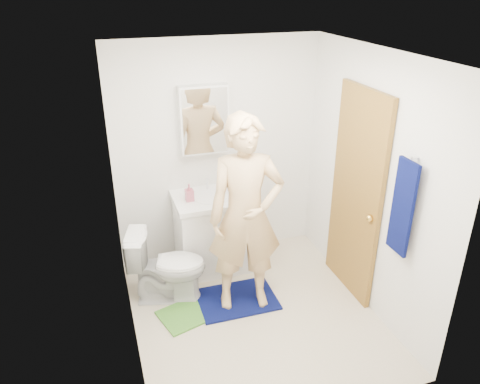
% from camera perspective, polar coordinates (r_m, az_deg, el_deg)
% --- Properties ---
extents(floor, '(2.20, 2.40, 0.02)m').
position_cam_1_polar(floor, '(4.60, 1.74, -14.76)').
color(floor, beige).
rests_on(floor, ground).
extents(ceiling, '(2.20, 2.40, 0.02)m').
position_cam_1_polar(ceiling, '(3.57, 2.27, 16.62)').
color(ceiling, white).
rests_on(ceiling, ground).
extents(wall_back, '(2.20, 0.02, 2.40)m').
position_cam_1_polar(wall_back, '(4.99, -2.79, 4.74)').
color(wall_back, white).
rests_on(wall_back, ground).
extents(wall_front, '(2.20, 0.02, 2.40)m').
position_cam_1_polar(wall_front, '(2.99, 10.06, -10.89)').
color(wall_front, white).
rests_on(wall_front, ground).
extents(wall_left, '(0.02, 2.40, 2.40)m').
position_cam_1_polar(wall_left, '(3.74, -14.27, -3.42)').
color(wall_left, white).
rests_on(wall_left, ground).
extents(wall_right, '(0.02, 2.40, 2.40)m').
position_cam_1_polar(wall_right, '(4.41, 15.67, 0.93)').
color(wall_right, white).
rests_on(wall_right, ground).
extents(vanity_cabinet, '(0.75, 0.55, 0.80)m').
position_cam_1_polar(vanity_cabinet, '(5.04, -3.34, -5.12)').
color(vanity_cabinet, white).
rests_on(vanity_cabinet, floor).
extents(countertop, '(0.79, 0.59, 0.05)m').
position_cam_1_polar(countertop, '(4.84, -3.46, -0.78)').
color(countertop, white).
rests_on(countertop, vanity_cabinet).
extents(sink_basin, '(0.40, 0.40, 0.03)m').
position_cam_1_polar(sink_basin, '(4.83, -3.47, -0.62)').
color(sink_basin, white).
rests_on(sink_basin, countertop).
extents(faucet, '(0.03, 0.03, 0.12)m').
position_cam_1_polar(faucet, '(4.96, -4.03, 0.97)').
color(faucet, silver).
rests_on(faucet, countertop).
extents(medicine_cabinet, '(0.50, 0.12, 0.70)m').
position_cam_1_polar(medicine_cabinet, '(4.77, -4.42, 8.77)').
color(medicine_cabinet, white).
rests_on(medicine_cabinet, wall_back).
extents(mirror_panel, '(0.46, 0.01, 0.66)m').
position_cam_1_polar(mirror_panel, '(4.71, -4.23, 8.57)').
color(mirror_panel, white).
rests_on(mirror_panel, wall_back).
extents(door, '(0.05, 0.80, 2.05)m').
position_cam_1_polar(door, '(4.57, 13.94, -0.41)').
color(door, '#A4762D').
rests_on(door, ground).
extents(door_knob, '(0.07, 0.07, 0.07)m').
position_cam_1_polar(door_knob, '(4.34, 15.55, -3.10)').
color(door_knob, gold).
rests_on(door_knob, door).
extents(towel, '(0.03, 0.24, 0.80)m').
position_cam_1_polar(towel, '(3.93, 19.21, -1.81)').
color(towel, '#080F4B').
rests_on(towel, wall_right).
extents(towel_hook, '(0.06, 0.02, 0.02)m').
position_cam_1_polar(towel_hook, '(3.79, 20.59, 3.95)').
color(towel_hook, silver).
rests_on(towel_hook, wall_right).
extents(toilet, '(0.81, 0.60, 0.74)m').
position_cam_1_polar(toilet, '(4.63, -8.83, -8.86)').
color(toilet, white).
rests_on(toilet, floor).
extents(bath_mat, '(0.77, 0.55, 0.02)m').
position_cam_1_polar(bath_mat, '(4.75, -0.38, -12.93)').
color(bath_mat, '#080F4B').
rests_on(bath_mat, floor).
extents(green_rug, '(0.57, 0.52, 0.02)m').
position_cam_1_polar(green_rug, '(4.60, -6.57, -14.63)').
color(green_rug, '#4E9531').
rests_on(green_rug, floor).
extents(soap_dispenser, '(0.08, 0.09, 0.18)m').
position_cam_1_polar(soap_dispenser, '(4.72, -6.20, -0.06)').
color(soap_dispenser, '#C15A70').
rests_on(soap_dispenser, countertop).
extents(toothbrush_cup, '(0.16, 0.16, 0.10)m').
position_cam_1_polar(toothbrush_cup, '(4.94, -0.52, 0.79)').
color(toothbrush_cup, '#6A408D').
rests_on(toothbrush_cup, countertop).
extents(man, '(0.75, 0.55, 1.88)m').
position_cam_1_polar(man, '(4.20, 0.71, -2.94)').
color(man, tan).
rests_on(man, bath_mat).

